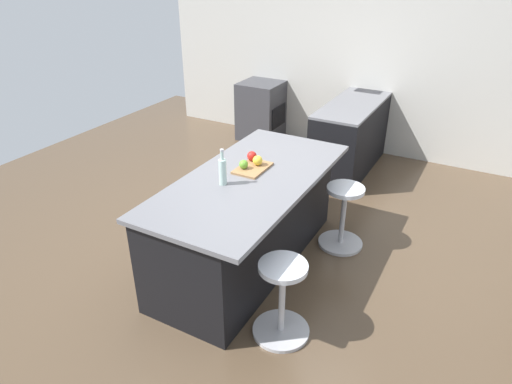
# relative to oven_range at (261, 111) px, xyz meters

# --- Properties ---
(ground_plane) EXTENTS (7.71, 7.71, 0.00)m
(ground_plane) POSITION_rel_oven_range_xyz_m (2.61, 1.21, -0.44)
(ground_plane) COLOR brown
(interior_partition_left) EXTENTS (0.12, 5.77, 2.77)m
(interior_partition_left) POSITION_rel_oven_range_xyz_m (-0.35, 1.21, 0.95)
(interior_partition_left) COLOR beige
(interior_partition_left) RESTS_ON ground_plane
(sink_cabinet) EXTENTS (2.46, 0.60, 1.18)m
(sink_cabinet) POSITION_rel_oven_range_xyz_m (-0.00, 1.58, 0.02)
(sink_cabinet) COLOR black
(sink_cabinet) RESTS_ON ground_plane
(oven_range) EXTENTS (0.60, 0.61, 0.87)m
(oven_range) POSITION_rel_oven_range_xyz_m (0.00, 0.00, 0.00)
(oven_range) COLOR #38383D
(oven_range) RESTS_ON ground_plane
(kitchen_island) EXTENTS (2.15, 1.03, 0.89)m
(kitchen_island) POSITION_rel_oven_range_xyz_m (2.92, 1.42, 0.02)
(kitchen_island) COLOR black
(kitchen_island) RESTS_ON ground_plane
(stool_by_window) EXTENTS (0.44, 0.44, 0.64)m
(stool_by_window) POSITION_rel_oven_range_xyz_m (2.24, 2.11, -0.13)
(stool_by_window) COLOR #B7B7BC
(stool_by_window) RESTS_ON ground_plane
(stool_middle) EXTENTS (0.44, 0.44, 0.64)m
(stool_middle) POSITION_rel_oven_range_xyz_m (3.60, 2.11, -0.13)
(stool_middle) COLOR #B7B7BC
(stool_middle) RESTS_ON ground_plane
(cutting_board) EXTENTS (0.36, 0.24, 0.02)m
(cutting_board) POSITION_rel_oven_range_xyz_m (2.77, 1.40, 0.47)
(cutting_board) COLOR olive
(cutting_board) RESTS_ON kitchen_island
(apple_green) EXTENTS (0.08, 0.08, 0.08)m
(apple_green) POSITION_rel_oven_range_xyz_m (2.84, 1.34, 0.52)
(apple_green) COLOR #609E2D
(apple_green) RESTS_ON cutting_board
(apple_yellow) EXTENTS (0.09, 0.09, 0.09)m
(apple_yellow) POSITION_rel_oven_range_xyz_m (2.71, 1.42, 0.52)
(apple_yellow) COLOR gold
(apple_yellow) RESTS_ON cutting_board
(apple_red) EXTENTS (0.09, 0.09, 0.09)m
(apple_red) POSITION_rel_oven_range_xyz_m (2.65, 1.32, 0.52)
(apple_red) COLOR red
(apple_red) RESTS_ON cutting_board
(water_bottle) EXTENTS (0.06, 0.06, 0.31)m
(water_bottle) POSITION_rel_oven_range_xyz_m (3.15, 1.33, 0.58)
(water_bottle) COLOR silver
(water_bottle) RESTS_ON kitchen_island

